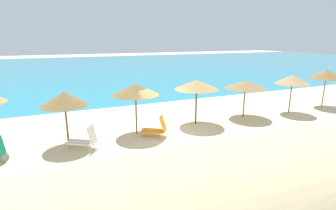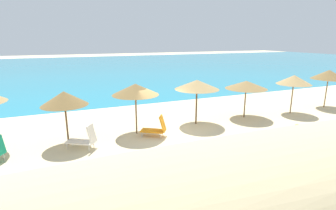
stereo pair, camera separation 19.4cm
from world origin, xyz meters
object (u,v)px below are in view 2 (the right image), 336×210
at_px(lounge_chair_1, 84,139).
at_px(beach_ball, 297,127).
at_px(beach_umbrella_4, 197,85).
at_px(beach_umbrella_7, 329,75).
at_px(beach_umbrella_6, 294,80).
at_px(lounge_chair_2, 156,128).
at_px(beach_umbrella_3, 135,89).
at_px(beach_umbrella_5, 246,85).
at_px(beach_umbrella_2, 64,98).

height_order(lounge_chair_1, beach_ball, lounge_chair_1).
relative_size(beach_umbrella_4, lounge_chair_1, 1.83).
xyz_separation_m(beach_umbrella_4, beach_umbrella_7, (10.95, -0.25, 0.07)).
xyz_separation_m(beach_umbrella_6, beach_ball, (-2.34, -2.65, -2.21)).
bearing_deg(beach_umbrella_7, beach_umbrella_6, -176.21).
bearing_deg(lounge_chair_2, lounge_chair_1, 125.88).
bearing_deg(beach_umbrella_3, lounge_chair_1, -159.61).
height_order(beach_umbrella_4, beach_ball, beach_umbrella_4).
bearing_deg(beach_umbrella_5, lounge_chair_2, -170.81).
bearing_deg(beach_umbrella_7, beach_umbrella_3, 179.85).
relative_size(beach_umbrella_5, lounge_chair_1, 1.81).
bearing_deg(beach_umbrella_4, lounge_chair_2, -160.18).
bearing_deg(lounge_chair_1, beach_umbrella_3, -36.77).
distance_m(beach_umbrella_4, beach_umbrella_6, 7.24).
relative_size(beach_umbrella_7, beach_ball, 9.10).
xyz_separation_m(lounge_chair_2, beach_ball, (7.87, -2.08, -0.31)).
bearing_deg(lounge_chair_2, beach_umbrella_3, 76.84).
bearing_deg(beach_umbrella_2, beach_umbrella_3, 3.17).
bearing_deg(beach_umbrella_3, beach_ball, -18.67).
relative_size(beach_umbrella_6, lounge_chair_2, 1.88).
height_order(beach_umbrella_2, beach_umbrella_6, beach_umbrella_6).
relative_size(beach_umbrella_2, beach_ball, 8.59).
distance_m(beach_umbrella_4, lounge_chair_2, 3.73).
distance_m(beach_umbrella_4, beach_ball, 6.24).
bearing_deg(lounge_chair_1, beach_umbrella_4, -46.36).
xyz_separation_m(beach_umbrella_4, lounge_chair_2, (-2.99, -1.08, -1.96)).
distance_m(beach_umbrella_2, beach_umbrella_4, 7.37).
distance_m(beach_umbrella_5, lounge_chair_2, 6.91).
xyz_separation_m(beach_umbrella_6, lounge_chair_1, (-13.89, -0.77, -1.88)).
distance_m(beach_umbrella_2, lounge_chair_1, 2.15).
height_order(beach_umbrella_5, beach_umbrella_7, beach_umbrella_7).
distance_m(beach_umbrella_4, beach_umbrella_5, 3.63).
bearing_deg(beach_ball, beach_umbrella_4, 147.13).
relative_size(beach_umbrella_5, beach_ball, 8.61).
distance_m(beach_umbrella_3, beach_umbrella_5, 7.45).
distance_m(beach_umbrella_2, beach_umbrella_5, 10.99).
bearing_deg(beach_ball, lounge_chair_2, 165.21).
relative_size(beach_umbrella_3, beach_umbrella_4, 1.02).
relative_size(beach_umbrella_4, beach_umbrella_7, 0.96).
height_order(lounge_chair_1, lounge_chair_2, lounge_chair_1).
xyz_separation_m(beach_umbrella_2, lounge_chair_1, (0.69, -0.86, -1.85)).
distance_m(beach_umbrella_7, lounge_chair_1, 17.76).
distance_m(beach_umbrella_5, beach_umbrella_7, 7.33).
height_order(beach_umbrella_2, beach_umbrella_7, beach_umbrella_7).
distance_m(lounge_chair_2, beach_ball, 8.14).
height_order(beach_umbrella_2, beach_umbrella_5, beach_umbrella_2).
bearing_deg(beach_umbrella_7, beach_umbrella_2, -179.51).
height_order(beach_umbrella_2, beach_umbrella_4, beach_umbrella_4).
height_order(beach_umbrella_5, lounge_chair_2, beach_umbrella_5).
height_order(beach_umbrella_4, beach_umbrella_6, beach_umbrella_4).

